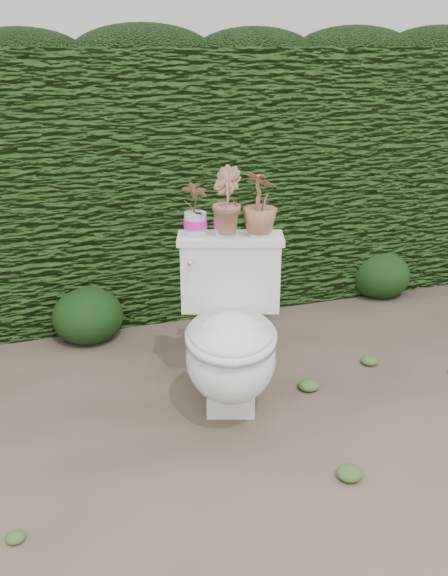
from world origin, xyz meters
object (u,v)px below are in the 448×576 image
object	(u,v)px
potted_plant_left	(195,210)
potted_plant_center	(225,203)
potted_plant_right	(260,205)
toilet	(231,338)

from	to	relation	value
potted_plant_left	potted_plant_center	xyz separation A→B (m)	(0.13, -0.04, 0.03)
potted_plant_center	potted_plant_right	size ratio (longest dim) A/B	1.06
potted_plant_center	potted_plant_right	world-z (taller)	potted_plant_center
potted_plant_right	potted_plant_left	bearing A→B (deg)	42.43
potted_plant_left	potted_plant_center	size ratio (longest dim) A/B	0.80
toilet	potted_plant_right	world-z (taller)	potted_plant_right
toilet	potted_plant_left	world-z (taller)	potted_plant_left
potted_plant_left	potted_plant_center	distance (m)	0.14
potted_plant_left	potted_plant_center	world-z (taller)	potted_plant_center
potted_plant_left	potted_plant_right	size ratio (longest dim) A/B	0.84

